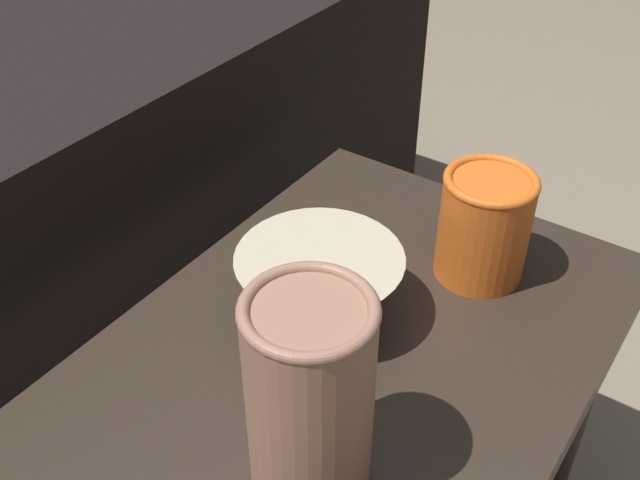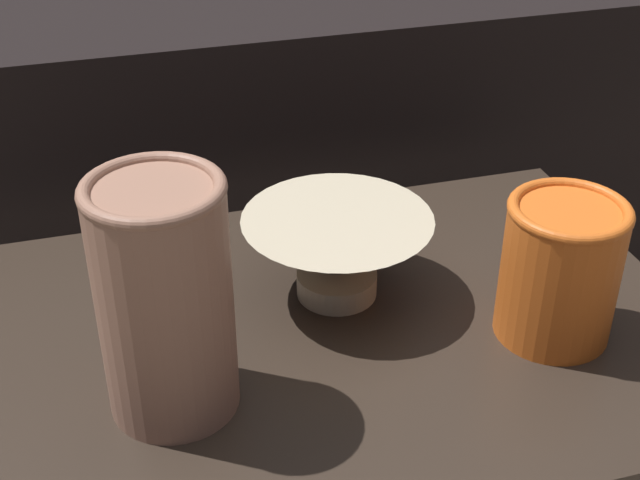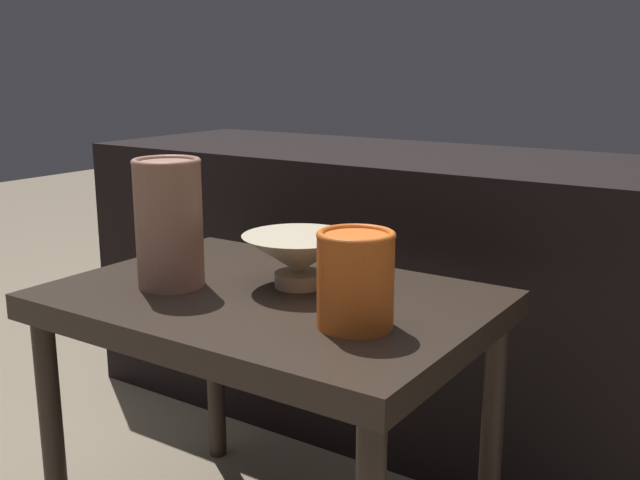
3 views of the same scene
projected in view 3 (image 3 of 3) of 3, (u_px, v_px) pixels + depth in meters
name	position (u px, v px, depth m)	size (l,w,h in m)	color
table	(270.00, 326.00, 1.17)	(0.66, 0.46, 0.46)	#2D231C
couch_backdrop	(431.00, 292.00, 1.66)	(1.60, 0.50, 0.61)	black
bowl	(299.00, 256.00, 1.17)	(0.18, 0.18, 0.08)	#C1B293
vase_textured_left	(169.00, 221.00, 1.17)	(0.11, 0.11, 0.20)	#996B56
vase_colorful_right	(356.00, 278.00, 0.99)	(0.11, 0.11, 0.13)	orange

